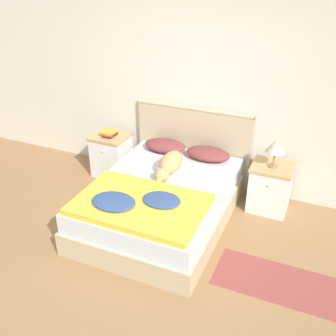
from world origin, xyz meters
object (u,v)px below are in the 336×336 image
(book_stack, at_px, (110,133))
(table_lamp, at_px, (276,146))
(bed, at_px, (161,202))
(dog, at_px, (170,165))
(nightstand_right, at_px, (270,187))
(nightstand_left, at_px, (112,155))
(pillow_left, at_px, (165,146))
(pillow_right, at_px, (208,154))

(book_stack, relative_size, table_lamp, 0.66)
(bed, xyz_separation_m, dog, (-0.01, 0.26, 0.36))
(nightstand_right, xyz_separation_m, table_lamp, (0.00, -0.02, 0.55))
(book_stack, bearing_deg, table_lamp, -0.23)
(nightstand_left, height_order, nightstand_right, same)
(pillow_left, height_order, pillow_right, same)
(pillow_left, bearing_deg, table_lamp, -2.07)
(dog, bearing_deg, bed, -88.75)
(bed, xyz_separation_m, pillow_left, (-0.29, 0.78, 0.33))
(pillow_left, xyz_separation_m, pillow_right, (0.59, 0.00, 0.00))
(nightstand_left, height_order, pillow_right, pillow_right)
(nightstand_left, height_order, dog, dog)
(bed, height_order, dog, dog)
(nightstand_right, bearing_deg, pillow_right, 177.74)
(nightstand_left, xyz_separation_m, table_lamp, (2.19, -0.02, 0.55))
(bed, height_order, nightstand_left, nightstand_left)
(nightstand_left, distance_m, nightstand_right, 2.19)
(nightstand_right, distance_m, pillow_left, 1.41)
(table_lamp, bearing_deg, dog, -157.02)
(pillow_left, relative_size, table_lamp, 1.60)
(nightstand_right, relative_size, dog, 0.88)
(bed, bearing_deg, nightstand_left, 145.66)
(pillow_left, bearing_deg, bed, -69.44)
(dog, bearing_deg, pillow_right, 60.01)
(pillow_right, relative_size, dog, 0.83)
(pillow_left, distance_m, book_stack, 0.80)
(bed, height_order, book_stack, book_stack)
(nightstand_right, xyz_separation_m, dog, (-1.10, -0.49, 0.31))
(bed, bearing_deg, pillow_right, 69.44)
(nightstand_right, relative_size, table_lamp, 1.69)
(bed, height_order, table_lamp, table_lamp)
(dog, bearing_deg, book_stack, 156.39)
(nightstand_right, distance_m, dog, 1.24)
(dog, height_order, table_lamp, table_lamp)
(nightstand_right, relative_size, pillow_left, 1.06)
(bed, relative_size, table_lamp, 5.75)
(book_stack, bearing_deg, pillow_right, 1.70)
(book_stack, distance_m, table_lamp, 2.20)
(pillow_right, height_order, dog, dog)
(nightstand_right, bearing_deg, table_lamp, -90.00)
(pillow_right, bearing_deg, nightstand_left, -178.69)
(pillow_left, xyz_separation_m, dog, (0.29, -0.52, 0.04))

